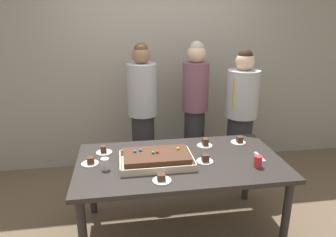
{
  "coord_description": "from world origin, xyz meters",
  "views": [
    {
      "loc": [
        -0.49,
        -2.47,
        1.99
      ],
      "look_at": [
        -0.09,
        0.15,
        1.1
      ],
      "focal_mm": 33.02,
      "sensor_mm": 36.0,
      "label": 1
    }
  ],
  "objects_px": {
    "party_table": "(180,168)",
    "plated_slice_near_right": "(104,151)",
    "sheet_cake": "(156,159)",
    "person_striped_tie_right": "(241,117)",
    "person_green_shirt_behind": "(195,108)",
    "plated_slice_far_left": "(205,144)",
    "plated_slice_center_back": "(205,160)",
    "drink_cup_nearest": "(258,161)",
    "plated_slice_center_front": "(90,162)",
    "person_serving_front": "(143,113)",
    "cake_server_utensil": "(260,157)",
    "plated_slice_near_left": "(162,179)",
    "drink_cup_middle": "(105,164)",
    "plated_slice_far_right": "(239,141)"
  },
  "relations": [
    {
      "from": "party_table",
      "to": "plated_slice_near_right",
      "type": "xyz_separation_m",
      "value": [
        -0.68,
        0.26,
        0.1
      ]
    },
    {
      "from": "party_table",
      "to": "sheet_cake",
      "type": "xyz_separation_m",
      "value": [
        -0.22,
        -0.03,
        0.13
      ]
    },
    {
      "from": "sheet_cake",
      "to": "person_striped_tie_right",
      "type": "xyz_separation_m",
      "value": [
        1.12,
        0.88,
        0.04
      ]
    },
    {
      "from": "person_green_shirt_behind",
      "to": "plated_slice_far_left",
      "type": "bearing_deg",
      "value": 22.73
    },
    {
      "from": "plated_slice_center_back",
      "to": "person_striped_tie_right",
      "type": "relative_size",
      "value": 0.09
    },
    {
      "from": "sheet_cake",
      "to": "drink_cup_nearest",
      "type": "xyz_separation_m",
      "value": [
        0.85,
        -0.19,
        0.0
      ]
    },
    {
      "from": "plated_slice_center_front",
      "to": "person_serving_front",
      "type": "xyz_separation_m",
      "value": [
        0.54,
        0.97,
        0.12
      ]
    },
    {
      "from": "sheet_cake",
      "to": "plated_slice_center_front",
      "type": "xyz_separation_m",
      "value": [
        -0.57,
        0.08,
        -0.03
      ]
    },
    {
      "from": "cake_server_utensil",
      "to": "person_striped_tie_right",
      "type": "distance_m",
      "value": 0.92
    },
    {
      "from": "plated_slice_center_front",
      "to": "plated_slice_center_back",
      "type": "distance_m",
      "value": 1.01
    },
    {
      "from": "sheet_cake",
      "to": "person_green_shirt_behind",
      "type": "bearing_deg",
      "value": 61.08
    },
    {
      "from": "plated_slice_near_left",
      "to": "drink_cup_middle",
      "type": "distance_m",
      "value": 0.52
    },
    {
      "from": "party_table",
      "to": "person_serving_front",
      "type": "distance_m",
      "value": 1.07
    },
    {
      "from": "plated_slice_far_right",
      "to": "person_serving_front",
      "type": "relative_size",
      "value": 0.09
    },
    {
      "from": "plated_slice_center_front",
      "to": "cake_server_utensil",
      "type": "bearing_deg",
      "value": -3.61
    },
    {
      "from": "sheet_cake",
      "to": "drink_cup_middle",
      "type": "relative_size",
      "value": 6.38
    },
    {
      "from": "plated_slice_near_left",
      "to": "plated_slice_far_right",
      "type": "bearing_deg",
      "value": 35.79
    },
    {
      "from": "drink_cup_middle",
      "to": "cake_server_utensil",
      "type": "relative_size",
      "value": 0.5
    },
    {
      "from": "plated_slice_center_back",
      "to": "person_serving_front",
      "type": "height_order",
      "value": "person_serving_front"
    },
    {
      "from": "cake_server_utensil",
      "to": "person_green_shirt_behind",
      "type": "bearing_deg",
      "value": 107.07
    },
    {
      "from": "party_table",
      "to": "drink_cup_middle",
      "type": "bearing_deg",
      "value": -173.64
    },
    {
      "from": "plated_slice_center_back",
      "to": "cake_server_utensil",
      "type": "relative_size",
      "value": 0.75
    },
    {
      "from": "plated_slice_far_right",
      "to": "plated_slice_center_front",
      "type": "relative_size",
      "value": 1.0
    },
    {
      "from": "sheet_cake",
      "to": "plated_slice_center_front",
      "type": "relative_size",
      "value": 4.26
    },
    {
      "from": "cake_server_utensil",
      "to": "sheet_cake",
      "type": "bearing_deg",
      "value": 178.85
    },
    {
      "from": "sheet_cake",
      "to": "plated_slice_center_front",
      "type": "distance_m",
      "value": 0.58
    },
    {
      "from": "plated_slice_far_left",
      "to": "plated_slice_center_back",
      "type": "distance_m",
      "value": 0.36
    },
    {
      "from": "person_striped_tie_right",
      "to": "plated_slice_center_front",
      "type": "bearing_deg",
      "value": -12.84
    },
    {
      "from": "plated_slice_far_left",
      "to": "person_striped_tie_right",
      "type": "height_order",
      "value": "person_striped_tie_right"
    },
    {
      "from": "plated_slice_center_front",
      "to": "plated_slice_center_back",
      "type": "height_order",
      "value": "plated_slice_center_back"
    },
    {
      "from": "person_striped_tie_right",
      "to": "plated_slice_far_left",
      "type": "bearing_deg",
      "value": 5.87
    },
    {
      "from": "person_serving_front",
      "to": "person_striped_tie_right",
      "type": "height_order",
      "value": "person_serving_front"
    },
    {
      "from": "plated_slice_far_left",
      "to": "person_serving_front",
      "type": "distance_m",
      "value": 0.93
    },
    {
      "from": "plated_slice_far_right",
      "to": "person_green_shirt_behind",
      "type": "height_order",
      "value": "person_green_shirt_behind"
    },
    {
      "from": "party_table",
      "to": "plated_slice_near_left",
      "type": "height_order",
      "value": "plated_slice_near_left"
    },
    {
      "from": "plated_slice_near_left",
      "to": "plated_slice_far_left",
      "type": "bearing_deg",
      "value": 49.76
    },
    {
      "from": "plated_slice_far_right",
      "to": "plated_slice_center_front",
      "type": "bearing_deg",
      "value": -170.28
    },
    {
      "from": "sheet_cake",
      "to": "plated_slice_near_right",
      "type": "bearing_deg",
      "value": 147.93
    },
    {
      "from": "plated_slice_center_back",
      "to": "drink_cup_middle",
      "type": "height_order",
      "value": "drink_cup_middle"
    },
    {
      "from": "plated_slice_near_right",
      "to": "drink_cup_middle",
      "type": "distance_m",
      "value": 0.33
    },
    {
      "from": "plated_slice_center_front",
      "to": "drink_cup_middle",
      "type": "bearing_deg",
      "value": -41.54
    },
    {
      "from": "plated_slice_center_front",
      "to": "cake_server_utensil",
      "type": "height_order",
      "value": "plated_slice_center_front"
    },
    {
      "from": "plated_slice_near_right",
      "to": "plated_slice_center_front",
      "type": "relative_size",
      "value": 1.0
    },
    {
      "from": "cake_server_utensil",
      "to": "person_striped_tie_right",
      "type": "bearing_deg",
      "value": 79.68
    },
    {
      "from": "plated_slice_center_back",
      "to": "drink_cup_middle",
      "type": "bearing_deg",
      "value": -179.88
    },
    {
      "from": "plated_slice_center_back",
      "to": "person_green_shirt_behind",
      "type": "bearing_deg",
      "value": 81.07
    },
    {
      "from": "sheet_cake",
      "to": "person_green_shirt_behind",
      "type": "distance_m",
      "value": 1.26
    },
    {
      "from": "plated_slice_center_back",
      "to": "person_striped_tie_right",
      "type": "xyz_separation_m",
      "value": [
        0.69,
        0.92,
        0.07
      ]
    },
    {
      "from": "plated_slice_center_back",
      "to": "drink_cup_nearest",
      "type": "xyz_separation_m",
      "value": [
        0.42,
        -0.15,
        0.03
      ]
    },
    {
      "from": "plated_slice_center_back",
      "to": "person_striped_tie_right",
      "type": "height_order",
      "value": "person_striped_tie_right"
    }
  ]
}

